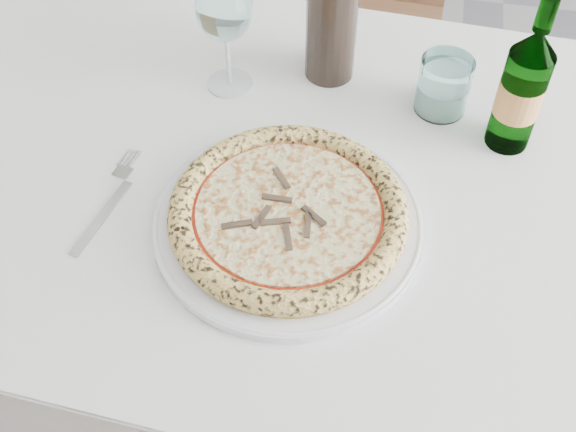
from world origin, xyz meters
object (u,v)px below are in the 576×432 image
beer_bottle (522,90)px  wine_glass (224,12)px  dining_table (300,214)px  tumbler (443,89)px  plate (288,221)px  pizza (288,213)px

beer_bottle → wine_glass: bearing=173.4°
dining_table → tumbler: 0.28m
wine_glass → beer_bottle: bearing=-6.6°
plate → pizza: pizza is taller
tumbler → beer_bottle: 0.13m
wine_glass → beer_bottle: beer_bottle is taller
dining_table → beer_bottle: size_ratio=5.92×
wine_glass → tumbler: 0.34m
plate → tumbler: size_ratio=4.07×
tumbler → dining_table: bearing=-137.4°
tumbler → beer_bottle: beer_bottle is taller
pizza → beer_bottle: beer_bottle is taller
dining_table → plate: bearing=-90.0°
dining_table → tumbler: (0.18, 0.17, 0.13)m
plate → tumbler: (0.18, 0.27, 0.03)m
pizza → tumbler: 0.33m
plate → wine_glass: bearing=118.2°
pizza → beer_bottle: bearing=37.1°
dining_table → pizza: 0.16m
plate → pizza: bearing=-161.7°
plate → tumbler: tumbler is taller
wine_glass → beer_bottle: size_ratio=0.77×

